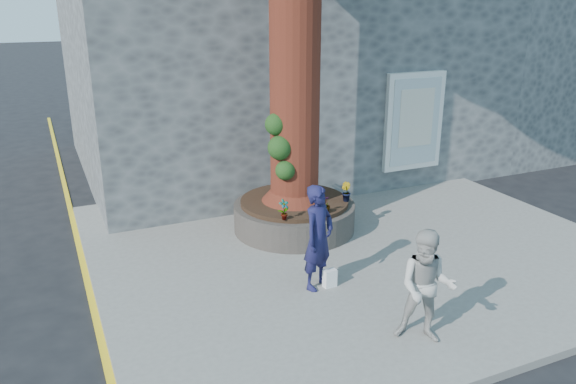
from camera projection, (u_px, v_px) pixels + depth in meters
name	position (u px, v px, depth m)	size (l,w,h in m)	color
ground	(302.00, 289.00, 8.81)	(120.00, 120.00, 0.00)	black
pavement	(352.00, 245.00, 10.24)	(9.00, 8.00, 0.12)	slate
yellow_line	(92.00, 300.00, 8.49)	(0.10, 30.00, 0.01)	yellow
stone_shop	(271.00, 45.00, 14.96)	(10.30, 8.30, 6.30)	#444749
neighbour_shop	(499.00, 42.00, 18.12)	(6.00, 8.00, 6.00)	#444749
planter	(294.00, 215.00, 10.71)	(2.30, 2.30, 0.60)	black
man	(318.00, 237.00, 8.39)	(0.60, 0.39, 1.63)	#17163E
woman	(427.00, 287.00, 7.07)	(0.74, 0.57, 1.52)	#AAA7A3
shopping_bag	(330.00, 278.00, 8.60)	(0.20, 0.12, 0.28)	white
plant_a	(284.00, 210.00, 9.59)	(0.19, 0.13, 0.36)	gray
plant_b	(346.00, 192.00, 10.49)	(0.20, 0.19, 0.36)	gray
plant_c	(325.00, 204.00, 9.91)	(0.18, 0.18, 0.31)	gray
plant_d	(314.00, 174.00, 11.62)	(0.28, 0.25, 0.32)	gray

